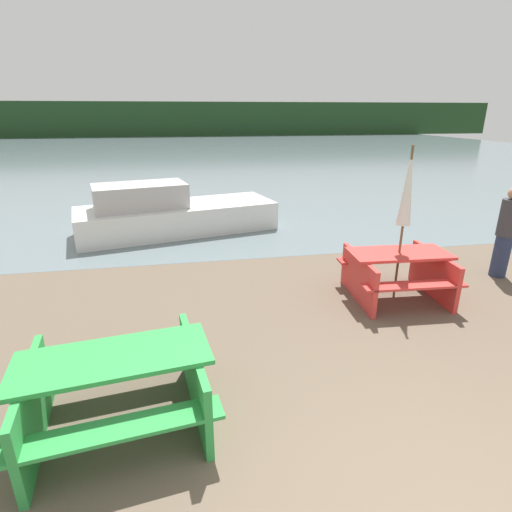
{
  "coord_description": "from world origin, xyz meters",
  "views": [
    {
      "loc": [
        -1.71,
        -1.52,
        2.83
      ],
      "look_at": [
        -0.73,
        3.86,
        0.85
      ],
      "focal_mm": 28.0,
      "sensor_mm": 36.0,
      "label": 1
    }
  ],
  "objects_px": {
    "umbrella_white": "(408,188)",
    "boat": "(171,214)",
    "picnic_table_red": "(397,271)",
    "person": "(506,233)",
    "picnic_table_green": "(117,385)"
  },
  "relations": [
    {
      "from": "umbrella_white",
      "to": "boat",
      "type": "xyz_separation_m",
      "value": [
        -3.61,
        4.43,
        -1.3
      ]
    },
    {
      "from": "umbrella_white",
      "to": "picnic_table_red",
      "type": "bearing_deg",
      "value": 0.0
    },
    {
      "from": "picnic_table_red",
      "to": "person",
      "type": "relative_size",
      "value": 0.99
    },
    {
      "from": "picnic_table_green",
      "to": "boat",
      "type": "height_order",
      "value": "boat"
    },
    {
      "from": "picnic_table_red",
      "to": "person",
      "type": "xyz_separation_m",
      "value": [
        2.31,
        0.48,
        0.36
      ]
    },
    {
      "from": "picnic_table_green",
      "to": "umbrella_white",
      "type": "bearing_deg",
      "value": 28.42
    },
    {
      "from": "umbrella_white",
      "to": "picnic_table_green",
      "type": "bearing_deg",
      "value": -151.58
    },
    {
      "from": "umbrella_white",
      "to": "boat",
      "type": "distance_m",
      "value": 5.86
    },
    {
      "from": "picnic_table_green",
      "to": "picnic_table_red",
      "type": "xyz_separation_m",
      "value": [
        3.97,
        2.15,
        -0.01
      ]
    },
    {
      "from": "picnic_table_green",
      "to": "boat",
      "type": "distance_m",
      "value": 6.59
    },
    {
      "from": "picnic_table_green",
      "to": "picnic_table_red",
      "type": "distance_m",
      "value": 4.52
    },
    {
      "from": "umbrella_white",
      "to": "boat",
      "type": "height_order",
      "value": "umbrella_white"
    },
    {
      "from": "umbrella_white",
      "to": "person",
      "type": "relative_size",
      "value": 1.47
    },
    {
      "from": "boat",
      "to": "person",
      "type": "xyz_separation_m",
      "value": [
        5.92,
        -3.95,
        0.35
      ]
    },
    {
      "from": "picnic_table_red",
      "to": "umbrella_white",
      "type": "relative_size",
      "value": 0.68
    }
  ]
}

